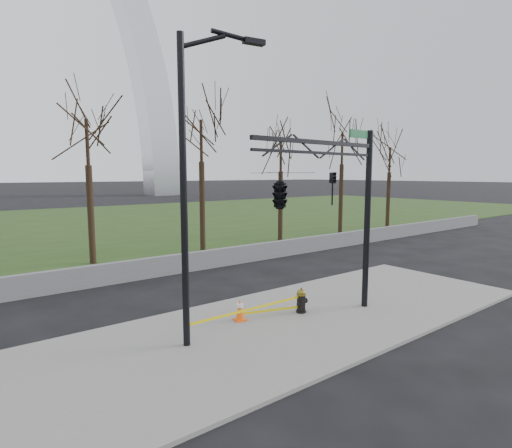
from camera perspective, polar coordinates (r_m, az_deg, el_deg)
ground at (r=12.96m, az=5.06°, el=-13.75°), size 500.00×500.00×0.00m
sidewalk at (r=12.95m, az=5.06°, el=-13.54°), size 18.00×6.00×0.10m
grass_strip at (r=40.02m, az=-25.38°, el=-0.21°), size 120.00×40.00×0.06m
guardrail at (r=19.25m, az=-11.32°, el=-5.54°), size 60.00×0.30×0.90m
tree_row at (r=22.71m, az=-14.56°, el=6.00°), size 47.30×4.00×8.55m
fire_hydrant at (r=13.56m, az=6.38°, el=-10.68°), size 0.51×0.33×0.82m
traffic_cone at (r=12.80m, az=-2.27°, el=-11.93°), size 0.40×0.40×0.67m
street_light at (r=10.50m, az=-8.99°, el=7.50°), size 2.37×0.60×8.21m
traffic_signal_mast at (r=11.48m, az=6.18°, el=4.77°), size 5.10×2.50×6.00m
caution_tape at (r=12.53m, az=0.21°, el=-11.91°), size 4.18×0.64×0.42m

